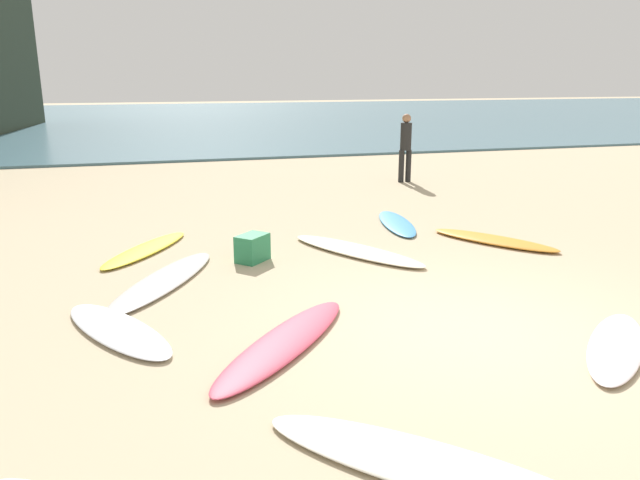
% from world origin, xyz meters
% --- Properties ---
extents(ground_plane, '(120.00, 120.00, 0.00)m').
position_xyz_m(ground_plane, '(0.00, 0.00, 0.00)').
color(ground_plane, '#C6B28E').
extents(ocean_water, '(120.00, 40.00, 0.08)m').
position_xyz_m(ocean_water, '(0.00, 34.07, 0.04)').
color(ocean_water, slate).
rests_on(ocean_water, ground_plane).
extents(surfboard_0, '(1.72, 1.68, 0.07)m').
position_xyz_m(surfboard_0, '(1.16, -0.82, 0.04)').
color(surfboard_0, white).
rests_on(surfboard_0, ground_plane).
extents(surfboard_2, '(2.21, 2.12, 0.07)m').
position_xyz_m(surfboard_2, '(-1.51, -2.02, 0.03)').
color(surfboard_2, silver).
rests_on(surfboard_2, ground_plane).
extents(surfboard_3, '(1.44, 2.01, 0.07)m').
position_xyz_m(surfboard_3, '(-3.64, 0.97, 0.04)').
color(surfboard_3, white).
rests_on(surfboard_3, ground_plane).
extents(surfboard_4, '(1.65, 2.10, 0.09)m').
position_xyz_m(surfboard_4, '(2.16, 3.05, 0.04)').
color(surfboard_4, orange).
rests_on(surfboard_4, ground_plane).
extents(surfboard_5, '(1.60, 2.10, 0.07)m').
position_xyz_m(surfboard_5, '(-3.33, 4.08, 0.04)').
color(surfboard_5, yellow).
rests_on(surfboard_5, ground_plane).
extents(surfboard_6, '(1.79, 2.46, 0.09)m').
position_xyz_m(surfboard_6, '(-0.21, 3.09, 0.04)').
color(surfboard_6, '#F4E7C8').
rests_on(surfboard_6, ground_plane).
extents(surfboard_7, '(0.88, 2.09, 0.07)m').
position_xyz_m(surfboard_7, '(1.09, 4.58, 0.04)').
color(surfboard_7, '#499EE3').
rests_on(surfboard_7, ground_plane).
extents(surfboard_9, '(2.04, 2.21, 0.08)m').
position_xyz_m(surfboard_9, '(-2.01, 0.16, 0.04)').
color(surfboard_9, '#D1445B').
rests_on(surfboard_9, ground_plane).
extents(surfboard_10, '(1.80, 2.54, 0.08)m').
position_xyz_m(surfboard_10, '(-3.11, 2.49, 0.04)').
color(surfboard_10, silver).
rests_on(surfboard_10, ground_plane).
extents(beachgoer_near, '(0.34, 0.29, 1.72)m').
position_xyz_m(beachgoer_near, '(3.11, 8.82, 0.96)').
color(beachgoer_near, black).
rests_on(beachgoer_near, ground_plane).
extents(beach_cooler, '(0.57, 0.57, 0.40)m').
position_xyz_m(beach_cooler, '(-1.82, 3.13, 0.20)').
color(beach_cooler, '#287F51').
rests_on(beach_cooler, ground_plane).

